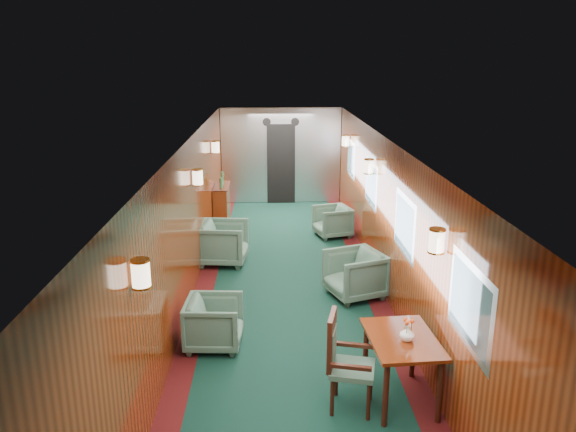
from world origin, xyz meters
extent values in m
plane|color=#0D2E23|center=(0.00, 0.00, 0.00)|extent=(12.00, 12.00, 0.00)
cube|color=silver|center=(0.00, 0.00, 2.35)|extent=(3.00, 12.00, 0.10)
cube|color=silver|center=(0.00, 0.00, 2.36)|extent=(1.20, 12.00, 0.06)
cube|color=#65260D|center=(0.00, 6.00, 1.20)|extent=(3.00, 0.10, 2.40)
cube|color=#65260D|center=(-1.50, 0.00, 1.20)|extent=(0.10, 12.00, 2.40)
cube|color=#65260D|center=(1.50, 0.00, 1.20)|extent=(0.10, 12.00, 2.40)
cube|color=#3B0B0C|center=(-1.35, 0.00, 0.00)|extent=(0.30, 12.00, 0.01)
cube|color=#3B0B0C|center=(1.35, 0.00, 0.00)|extent=(0.30, 12.00, 0.01)
cube|color=silver|center=(0.00, 5.92, 1.20)|extent=(2.98, 0.12, 2.38)
cube|color=black|center=(0.00, 5.84, 1.00)|extent=(0.70, 0.06, 2.00)
cylinder|color=black|center=(-0.35, 5.85, 2.05)|extent=(0.20, 0.04, 0.20)
cylinder|color=black|center=(0.35, 5.85, 2.05)|extent=(0.20, 0.04, 0.20)
cube|color=silver|center=(1.49, -3.50, 1.45)|extent=(0.02, 1.10, 0.80)
cube|color=#3F565E|center=(1.48, -3.50, 1.45)|extent=(0.01, 0.96, 0.66)
cube|color=silver|center=(1.49, -1.00, 1.45)|extent=(0.02, 1.10, 0.80)
cube|color=#3F565E|center=(1.48, -1.00, 1.45)|extent=(0.01, 0.96, 0.66)
cube|color=silver|center=(1.49, 1.50, 1.45)|extent=(0.02, 1.10, 0.80)
cube|color=#3F565E|center=(1.48, 1.50, 1.45)|extent=(0.01, 0.96, 0.66)
cube|color=silver|center=(1.49, 4.00, 1.45)|extent=(0.02, 1.10, 0.80)
cube|color=#3F565E|center=(1.48, 4.00, 1.45)|extent=(0.01, 0.96, 0.66)
cylinder|color=#FFEBC6|center=(-1.40, -3.50, 1.80)|extent=(0.16, 0.16, 0.24)
cylinder|color=gold|center=(-1.40, -3.50, 1.68)|extent=(0.17, 0.17, 0.02)
cylinder|color=#FFEBC6|center=(1.40, -2.70, 1.80)|extent=(0.16, 0.16, 0.24)
cylinder|color=gold|center=(1.40, -2.70, 1.68)|extent=(0.17, 0.17, 0.02)
cylinder|color=#FFEBC6|center=(-1.40, 0.50, 1.80)|extent=(0.16, 0.16, 0.24)
cylinder|color=gold|center=(-1.40, 0.50, 1.68)|extent=(0.17, 0.17, 0.02)
cylinder|color=#FFEBC6|center=(1.40, 1.30, 1.80)|extent=(0.16, 0.16, 0.24)
cylinder|color=gold|center=(1.40, 1.30, 1.68)|extent=(0.17, 0.17, 0.02)
cylinder|color=#FFEBC6|center=(-1.40, 3.50, 1.80)|extent=(0.16, 0.16, 0.24)
cylinder|color=gold|center=(-1.40, 3.50, 1.68)|extent=(0.17, 0.17, 0.02)
cylinder|color=#FFEBC6|center=(1.40, 4.30, 1.80)|extent=(0.16, 0.16, 0.24)
cylinder|color=gold|center=(1.40, 4.30, 1.68)|extent=(0.17, 0.17, 0.02)
cube|color=#65260D|center=(1.10, -2.75, 0.73)|extent=(0.76, 1.04, 0.04)
cylinder|color=#3A160D|center=(0.85, -3.19, 0.35)|extent=(0.06, 0.06, 0.71)
cylinder|color=#3A160D|center=(1.41, -3.16, 0.35)|extent=(0.06, 0.06, 0.71)
cylinder|color=#3A160D|center=(0.79, -2.34, 0.35)|extent=(0.06, 0.06, 0.71)
cylinder|color=#3A160D|center=(1.35, -2.30, 0.35)|extent=(0.06, 0.06, 0.71)
cube|color=#1B3F34|center=(0.56, -2.87, 0.45)|extent=(0.54, 0.54, 0.06)
cube|color=#3A160D|center=(0.34, -2.81, 0.77)|extent=(0.14, 0.41, 0.59)
cube|color=#1B3F34|center=(0.37, -2.82, 0.71)|extent=(0.09, 0.31, 0.35)
cube|color=#3A160D|center=(0.51, -3.09, 0.61)|extent=(0.41, 0.14, 0.04)
cube|color=#3A160D|center=(0.61, -2.65, 0.61)|extent=(0.41, 0.14, 0.04)
cylinder|color=#3A160D|center=(0.34, -3.01, 0.21)|extent=(0.04, 0.04, 0.42)
cylinder|color=#3A160D|center=(0.70, -3.09, 0.21)|extent=(0.04, 0.04, 0.42)
cylinder|color=#3A160D|center=(0.42, -2.64, 0.21)|extent=(0.04, 0.04, 0.42)
cylinder|color=#3A160D|center=(0.79, -2.73, 0.21)|extent=(0.04, 0.04, 0.42)
cube|color=#65260D|center=(-1.34, 3.88, 0.45)|extent=(0.30, 0.99, 0.89)
cube|color=#3A160D|center=(-1.33, 3.88, 0.89)|extent=(0.32, 1.01, 0.02)
cylinder|color=#2B5733|center=(-1.32, 3.64, 1.01)|extent=(0.07, 0.07, 0.22)
cylinder|color=#2B5733|center=(-1.32, 3.98, 1.04)|extent=(0.06, 0.06, 0.28)
cylinder|color=gold|center=(-1.32, 4.18, 0.99)|extent=(0.08, 0.08, 0.18)
imported|color=white|center=(1.13, -2.82, 0.83)|extent=(0.17, 0.17, 0.16)
imported|color=#1B3F34|center=(-1.01, -1.50, 0.32)|extent=(0.75, 0.73, 0.65)
imported|color=#1B3F34|center=(-1.13, 1.53, 0.38)|extent=(0.91, 0.89, 0.76)
imported|color=#1B3F34|center=(1.01, -0.01, 0.36)|extent=(1.02, 1.01, 0.73)
imported|color=#1B3F34|center=(1.00, 3.03, 0.32)|extent=(0.85, 0.84, 0.63)
camera|label=1|loc=(-0.28, -8.03, 3.59)|focal=35.00mm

